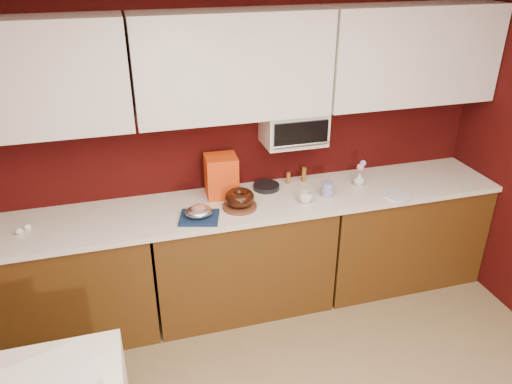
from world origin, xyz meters
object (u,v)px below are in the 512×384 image
(toaster_oven, at_px, (293,127))
(blue_jar, at_px, (327,189))
(bundt_cake, at_px, (240,198))
(foil_ham_nest, at_px, (199,212))
(pandoro_box, at_px, (221,176))
(flower_vase, at_px, (359,178))
(coffee_mug, at_px, (306,196))

(toaster_oven, relative_size, blue_jar, 4.07)
(bundt_cake, height_order, blue_jar, bundt_cake)
(foil_ham_nest, xyz_separation_m, pandoro_box, (0.23, 0.31, 0.10))
(toaster_oven, relative_size, foil_ham_nest, 2.38)
(pandoro_box, distance_m, flower_vase, 1.07)
(bundt_cake, height_order, coffee_mug, bundt_cake)
(toaster_oven, height_order, flower_vase, toaster_oven)
(foil_ham_nest, relative_size, coffee_mug, 1.93)
(toaster_oven, relative_size, pandoro_box, 1.45)
(foil_ham_nest, height_order, flower_vase, flower_vase)
(bundt_cake, relative_size, flower_vase, 1.88)
(pandoro_box, bearing_deg, flower_vase, -3.61)
(foil_ham_nest, distance_m, pandoro_box, 0.40)
(toaster_oven, distance_m, bundt_cake, 0.66)
(foil_ham_nest, distance_m, blue_jar, 0.98)
(coffee_mug, relative_size, flower_vase, 0.88)
(blue_jar, height_order, flower_vase, same)
(foil_ham_nest, height_order, pandoro_box, pandoro_box)
(blue_jar, relative_size, flower_vase, 1.00)
(blue_jar, bearing_deg, flower_vase, 18.93)
(foil_ham_nest, xyz_separation_m, flower_vase, (1.28, 0.19, 0.00))
(toaster_oven, bearing_deg, bundt_cake, -152.87)
(coffee_mug, bearing_deg, pandoro_box, 152.94)
(toaster_oven, distance_m, flower_vase, 0.67)
(toaster_oven, bearing_deg, pandoro_box, -178.98)
(coffee_mug, distance_m, flower_vase, 0.53)
(flower_vase, bearing_deg, foil_ham_nest, -171.60)
(blue_jar, xyz_separation_m, flower_vase, (0.31, 0.11, 0.00))
(flower_vase, bearing_deg, toaster_oven, 165.53)
(coffee_mug, xyz_separation_m, flower_vase, (0.50, 0.16, 0.01))
(foil_ham_nest, relative_size, blue_jar, 1.71)
(pandoro_box, distance_m, blue_jar, 0.79)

